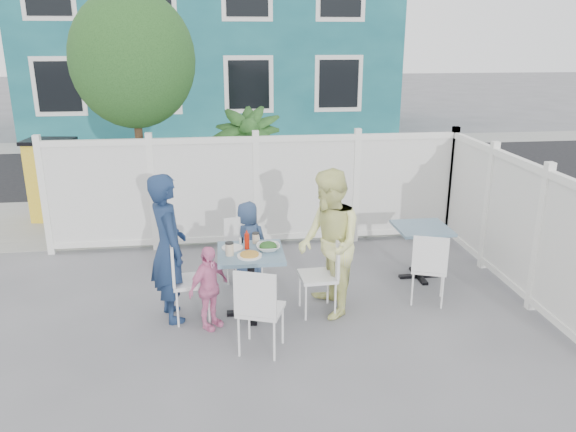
{
  "coord_description": "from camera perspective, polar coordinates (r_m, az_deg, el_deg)",
  "views": [
    {
      "loc": [
        -0.41,
        -5.32,
        2.93
      ],
      "look_at": [
        0.34,
        0.65,
        0.99
      ],
      "focal_mm": 35.0,
      "sensor_mm": 36.0,
      "label": 1
    }
  ],
  "objects": [
    {
      "name": "chair_back",
      "position": [
        6.81,
        -4.67,
        -3.17
      ],
      "size": [
        0.47,
        0.46,
        0.85
      ],
      "rotation": [
        0.0,
        0.0,
        3.42
      ],
      "color": "white",
      "rests_on": "ground"
    },
    {
      "name": "near_sidewalk",
      "position": [
        9.58,
        -4.32,
        0.04
      ],
      "size": [
        24.0,
        2.6,
        0.01
      ],
      "primitive_type": "cube",
      "color": "gray",
      "rests_on": "ground"
    },
    {
      "name": "chair_left",
      "position": [
        6.07,
        -10.58,
        -5.88
      ],
      "size": [
        0.43,
        0.44,
        0.89
      ],
      "rotation": [
        0.0,
        0.0,
        -1.46
      ],
      "color": "white",
      "rests_on": "ground"
    },
    {
      "name": "plate_side",
      "position": [
        6.09,
        -5.67,
        -3.24
      ],
      "size": [
        0.23,
        0.23,
        0.02
      ],
      "primitive_type": "cylinder",
      "color": "white",
      "rests_on": "main_table"
    },
    {
      "name": "coffee_cup_a",
      "position": [
        5.89,
        -5.97,
        -3.39
      ],
      "size": [
        0.09,
        0.09,
        0.13
      ],
      "primitive_type": "cylinder",
      "color": "beige",
      "rests_on": "main_table"
    },
    {
      "name": "coffee_cup_b",
      "position": [
        6.21,
        -3.3,
        -2.29
      ],
      "size": [
        0.07,
        0.07,
        0.11
      ],
      "primitive_type": "cylinder",
      "color": "beige",
      "rests_on": "main_table"
    },
    {
      "name": "far_sidewalk",
      "position": [
        16.19,
        -5.58,
        7.37
      ],
      "size": [
        24.0,
        1.6,
        0.01
      ],
      "primitive_type": "cube",
      "color": "gray",
      "rests_on": "ground"
    },
    {
      "name": "chair_spare",
      "position": [
        6.5,
        14.15,
        -4.73
      ],
      "size": [
        0.49,
        0.48,
        0.85
      ],
      "rotation": [
        0.0,
        0.0,
        -0.36
      ],
      "color": "white",
      "rests_on": "ground"
    },
    {
      "name": "toddler",
      "position": [
        5.89,
        -8.06,
        -7.24
      ],
      "size": [
        0.53,
        0.53,
        0.9
      ],
      "primitive_type": "imported",
      "rotation": [
        0.0,
        0.0,
        0.79
      ],
      "color": "pink",
      "rests_on": "ground"
    },
    {
      "name": "utility_cabinet",
      "position": [
        9.97,
        -22.72,
        3.21
      ],
      "size": [
        0.75,
        0.58,
        1.29
      ],
      "primitive_type": "cube",
      "rotation": [
        0.0,
        0.0,
        -0.13
      ],
      "color": "gold",
      "rests_on": "ground"
    },
    {
      "name": "man",
      "position": [
        6.04,
        -12.06,
        -3.19
      ],
      "size": [
        0.55,
        0.68,
        1.61
      ],
      "primitive_type": "imported",
      "rotation": [
        0.0,
        0.0,
        1.89
      ],
      "color": "navy",
      "rests_on": "ground"
    },
    {
      "name": "salad_bowl",
      "position": [
        6.01,
        -2.03,
        -3.21
      ],
      "size": [
        0.25,
        0.25,
        0.06
      ],
      "primitive_type": "imported",
      "color": "white",
      "rests_on": "main_table"
    },
    {
      "name": "potted_shrub_a",
      "position": [
        8.66,
        -4.32,
        4.59
      ],
      "size": [
        1.27,
        1.27,
        1.9
      ],
      "primitive_type": "imported",
      "rotation": [
        0.0,
        0.0,
        6.06
      ],
      "color": "#1B3F19",
      "rests_on": "ground"
    },
    {
      "name": "fence_right",
      "position": [
        7.16,
        21.74,
        -0.9
      ],
      "size": [
        0.08,
        3.66,
        1.6
      ],
      "rotation": [
        0.0,
        0.0,
        1.57
      ],
      "color": "white",
      "rests_on": "ground"
    },
    {
      "name": "chair_right",
      "position": [
        6.14,
        3.72,
        -5.38
      ],
      "size": [
        0.4,
        0.42,
        0.88
      ],
      "rotation": [
        0.0,
        0.0,
        1.62
      ],
      "color": "white",
      "rests_on": "ground"
    },
    {
      "name": "ketchup_bottle",
      "position": [
        6.04,
        -4.2,
        -2.6
      ],
      "size": [
        0.05,
        0.05,
        0.17
      ],
      "primitive_type": "cylinder",
      "color": "#B91807",
      "rests_on": "main_table"
    },
    {
      "name": "ground",
      "position": [
        6.08,
        -2.43,
        -10.94
      ],
      "size": [
        80.0,
        80.0,
        0.0
      ],
      "primitive_type": "plane",
      "color": "slate"
    },
    {
      "name": "building",
      "position": [
        19.31,
        -7.74,
        17.93
      ],
      "size": [
        11.0,
        6.0,
        6.0
      ],
      "color": "#15535F",
      "rests_on": "ground"
    },
    {
      "name": "chair_near",
      "position": [
        5.34,
        -3.02,
        -9.03
      ],
      "size": [
        0.52,
        0.51,
        0.89
      ],
      "rotation": [
        0.0,
        0.0,
        -0.36
      ],
      "color": "white",
      "rests_on": "ground"
    },
    {
      "name": "potted_shrub_b",
      "position": [
        8.91,
        8.07,
        3.25
      ],
      "size": [
        1.54,
        1.62,
        1.42
      ],
      "primitive_type": "imported",
      "rotation": [
        0.0,
        0.0,
        4.28
      ],
      "color": "#1B3F19",
      "rests_on": "ground"
    },
    {
      "name": "main_table",
      "position": [
        6.06,
        -3.79,
        -5.09
      ],
      "size": [
        0.7,
        0.7,
        0.74
      ],
      "rotation": [
        0.0,
        0.0,
        -0.01
      ],
      "color": "teal",
      "rests_on": "ground"
    },
    {
      "name": "woman",
      "position": [
        6.02,
        4.18,
        -2.85
      ],
      "size": [
        0.69,
        0.84,
        1.61
      ],
      "primitive_type": "imported",
      "rotation": [
        0.0,
        0.0,
        -1.47
      ],
      "color": "#F4F94F",
      "rests_on": "ground"
    },
    {
      "name": "plate_main",
      "position": [
        5.86,
        -3.94,
        -4.05
      ],
      "size": [
        0.26,
        0.26,
        0.02
      ],
      "primitive_type": "cylinder",
      "color": "white",
      "rests_on": "main_table"
    },
    {
      "name": "spare_table",
      "position": [
        7.17,
        13.4,
        -2.22
      ],
      "size": [
        0.65,
        0.65,
        0.68
      ],
      "rotation": [
        0.0,
        0.0,
        0.0
      ],
      "color": "teal",
      "rests_on": "ground"
    },
    {
      "name": "boy",
      "position": [
        6.95,
        -4.1,
        -2.6
      ],
      "size": [
        0.58,
        0.48,
        1.01
      ],
      "primitive_type": "imported",
      "rotation": [
        0.0,
        0.0,
        2.77
      ],
      "color": "navy",
      "rests_on": "ground"
    },
    {
      "name": "fence_back",
      "position": [
        8.03,
        -3.21,
        2.33
      ],
      "size": [
        5.86,
        0.08,
        1.6
      ],
      "color": "white",
      "rests_on": "ground"
    },
    {
      "name": "street",
      "position": [
        13.15,
        -5.16,
        4.94
      ],
      "size": [
        24.0,
        5.0,
        0.01
      ],
      "primitive_type": "cube",
      "color": "black",
      "rests_on": "ground"
    },
    {
      "name": "pepper_shaker",
      "position": [
        6.23,
        -4.71,
        -2.46
      ],
      "size": [
        0.03,
        0.03,
        0.06
      ],
      "primitive_type": "cylinder",
      "color": "black",
      "rests_on": "main_table"
    },
    {
      "name": "tree",
      "position": [
        8.71,
        -15.5,
        15.02
      ],
      "size": [
        1.8,
        1.62,
        3.59
      ],
      "color": "#382316",
      "rests_on": "ground"
    },
    {
      "name": "salt_shaker",
      "position": [
        6.22,
        -4.87,
        -2.52
      ],
      "size": [
        0.03,
        0.03,
        0.07
      ],
      "primitive_type": "cylinder",
      "color": "white",
      "rests_on": "main_table"
    }
  ]
}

